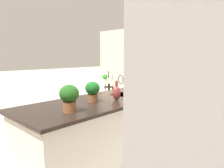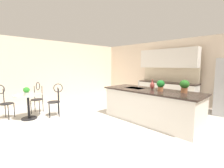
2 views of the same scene
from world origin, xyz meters
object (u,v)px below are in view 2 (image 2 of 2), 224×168
Objects in this scene: chair_toward_desk at (4,100)px; chair_near_window at (37,96)px; potted_plant_counter_near at (161,85)px; potted_plant_on_table at (27,91)px; potted_plant_counter_far at (184,85)px; bistro_table at (28,104)px; chair_by_island at (55,98)px; vase_on_counter at (152,85)px.

chair_near_window is at bearing 88.53° from chair_toward_desk.
potted_plant_on_table is at bearing -138.22° from potted_plant_counter_near.
bistro_table is at bearing -142.73° from potted_plant_counter_far.
potted_plant_counter_near is at bearing 41.78° from potted_plant_on_table.
bistro_table is 0.77× the size of chair_toward_desk.
potted_plant_counter_near is at bearing 33.56° from chair_by_island.
chair_near_window is 1.00× the size of chair_toward_desk.
chair_near_window is 0.86m from chair_by_island.
chair_toward_desk is 0.86m from potted_plant_on_table.
chair_near_window is 0.95m from chair_toward_desk.
bistro_table is at bearing -40.27° from chair_near_window.
bistro_table is at bearing -140.15° from potted_plant_counter_near.
chair_toward_desk is at bearing -91.47° from chair_near_window.
potted_plant_counter_near is at bearing 30.35° from chair_near_window.
chair_by_island is at bearing -146.44° from potted_plant_counter_near.
chair_by_island reaches higher than potted_plant_on_table.
potted_plant_counter_far reaches higher than vase_on_counter.
vase_on_counter is (-0.90, -0.05, -0.08)m from potted_plant_counter_far.
bistro_table is at bearing 153.96° from potted_plant_on_table.
chair_toward_desk is (-0.54, -0.52, 0.13)m from bistro_table.
chair_toward_desk is 3.62× the size of vase_on_counter.
vase_on_counter is at bearing 35.01° from chair_near_window.
potted_plant_counter_far is at bearing 2.96° from vase_on_counter.
chair_toward_desk is 3.51× the size of potted_plant_counter_near.
potted_plant_counter_near reaches higher than chair_near_window.
chair_by_island is 1.49m from chair_toward_desk.
potted_plant_counter_far reaches higher than chair_near_window.
chair_by_island is 3.19× the size of potted_plant_counter_far.
potted_plant_counter_far is at bearing 37.27° from bistro_table.
chair_by_island reaches higher than bistro_table.
bistro_table is 3.75m from vase_on_counter.
chair_near_window is at bearing -149.65° from potted_plant_counter_near.
vase_on_counter is at bearing 39.73° from chair_by_island.
vase_on_counter is at bearing 44.92° from chair_toward_desk.
potted_plant_counter_far reaches higher than potted_plant_counter_near.
vase_on_counter is (-0.35, 0.15, -0.06)m from potted_plant_counter_near.
chair_by_island is 3.51× the size of potted_plant_counter_near.
chair_near_window is at bearing -144.99° from vase_on_counter.
chair_near_window is 0.87m from potted_plant_on_table.
bistro_table is 2.45× the size of potted_plant_counter_far.
potted_plant_counter_far reaches higher than chair_toward_desk.
chair_by_island is at bearing 55.43° from chair_toward_desk.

